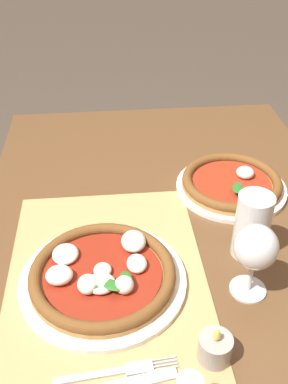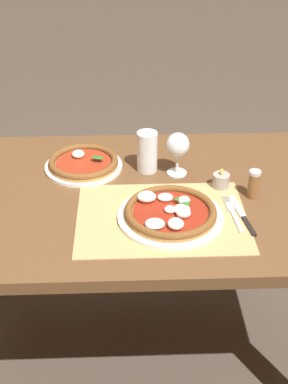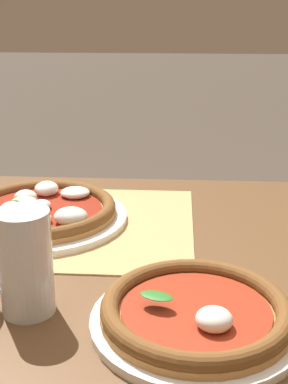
# 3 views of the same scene
# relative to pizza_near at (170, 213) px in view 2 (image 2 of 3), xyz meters

# --- Properties ---
(ground_plane) EXTENTS (24.00, 24.00, 0.00)m
(ground_plane) POSITION_rel_pizza_near_xyz_m (-0.09, 0.16, -0.76)
(ground_plane) COLOR #473D33
(dining_table) EXTENTS (1.34, 0.86, 0.74)m
(dining_table) POSITION_rel_pizza_near_xyz_m (-0.09, 0.16, -0.13)
(dining_table) COLOR brown
(dining_table) RESTS_ON ground
(paper_placemat) EXTENTS (0.52, 0.39, 0.00)m
(paper_placemat) POSITION_rel_pizza_near_xyz_m (-0.02, 0.01, -0.02)
(paper_placemat) COLOR tan
(paper_placemat) RESTS_ON dining_table
(pizza_near) EXTENTS (0.32, 0.32, 0.05)m
(pizza_near) POSITION_rel_pizza_near_xyz_m (0.00, 0.00, 0.00)
(pizza_near) COLOR white
(pizza_near) RESTS_ON paper_placemat
(pizza_far) EXTENTS (0.27, 0.27, 0.05)m
(pizza_far) POSITION_rel_pizza_near_xyz_m (-0.28, 0.33, -0.00)
(pizza_far) COLOR white
(pizza_far) RESTS_ON dining_table
(wine_glass) EXTENTS (0.08, 0.08, 0.16)m
(wine_glass) POSITION_rel_pizza_near_xyz_m (0.05, 0.28, 0.08)
(wine_glass) COLOR silver
(wine_glass) RESTS_ON dining_table
(pint_glass) EXTENTS (0.07, 0.07, 0.15)m
(pint_glass) POSITION_rel_pizza_near_xyz_m (-0.06, 0.30, 0.05)
(pint_glass) COLOR silver
(pint_glass) RESTS_ON dining_table
(fork) EXTENTS (0.03, 0.20, 0.00)m
(fork) POSITION_rel_pizza_near_xyz_m (0.20, 0.02, -0.02)
(fork) COLOR #B7B7BC
(fork) RESTS_ON paper_placemat
(knife) EXTENTS (0.05, 0.22, 0.01)m
(knife) POSITION_rel_pizza_near_xyz_m (0.22, 0.01, -0.02)
(knife) COLOR black
(knife) RESTS_ON paper_placemat
(votive_candle) EXTENTS (0.06, 0.06, 0.07)m
(votive_candle) POSITION_rel_pizza_near_xyz_m (0.18, 0.18, 0.00)
(votive_candle) COLOR gray
(votive_candle) RESTS_ON dining_table
(pepper_shaker) EXTENTS (0.04, 0.04, 0.10)m
(pepper_shaker) POSITION_rel_pizza_near_xyz_m (0.28, 0.12, 0.03)
(pepper_shaker) COLOR brown
(pepper_shaker) RESTS_ON dining_table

